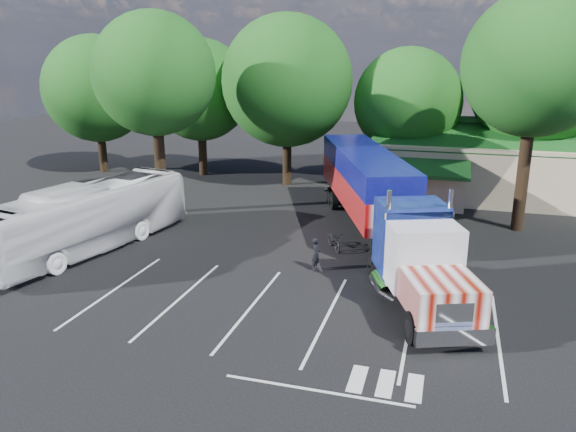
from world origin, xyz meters
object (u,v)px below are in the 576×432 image
(woman, at_px, (316,254))
(tour_bus, at_px, (88,218))
(silver_sedan, at_px, (409,203))
(bicycle, at_px, (334,240))
(semi_truck, at_px, (375,194))

(woman, height_order, tour_bus, tour_bus)
(silver_sedan, bearing_deg, bicycle, 144.71)
(semi_truck, relative_size, silver_sedan, 5.94)
(tour_bus, distance_m, silver_sedan, 19.83)
(bicycle, height_order, silver_sedan, silver_sedan)
(woman, height_order, silver_sedan, woman)
(semi_truck, bearing_deg, bicycle, -154.81)
(tour_bus, height_order, silver_sedan, tour_bus)
(bicycle, relative_size, tour_bus, 0.15)
(semi_truck, bearing_deg, silver_sedan, 57.60)
(bicycle, bearing_deg, woman, -123.06)
(silver_sedan, bearing_deg, semi_truck, 153.75)
(tour_bus, bearing_deg, silver_sedan, 49.56)
(bicycle, distance_m, silver_sedan, 9.06)
(woman, xyz_separation_m, tour_bus, (-12.22, -0.47, 0.95))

